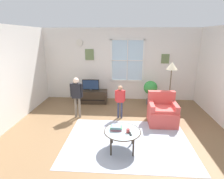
{
  "coord_description": "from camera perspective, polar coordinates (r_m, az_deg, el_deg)",
  "views": [
    {
      "loc": [
        0.16,
        -3.99,
        2.39
      ],
      "look_at": [
        -0.17,
        0.95,
        0.92
      ],
      "focal_mm": 29.09,
      "sensor_mm": 36.0,
      "label": 1
    }
  ],
  "objects": [
    {
      "name": "ground_plane",
      "position": [
        4.66,
        1.3,
        -14.44
      ],
      "size": [
        6.32,
        6.2,
        0.02
      ],
      "primitive_type": "cube",
      "color": "brown"
    },
    {
      "name": "back_wall",
      "position": [
        6.94,
        2.5,
        7.87
      ],
      "size": [
        5.72,
        0.17,
        2.68
      ],
      "color": "silver",
      "rests_on": "ground_plane"
    },
    {
      "name": "area_rug",
      "position": [
        4.46,
        4.86,
        -15.88
      ],
      "size": [
        2.9,
        2.13,
        0.01
      ],
      "primitive_type": "cube",
      "color": "#999EAD",
      "rests_on": "ground_plane"
    },
    {
      "name": "tv_stand",
      "position": [
        6.75,
        -6.58,
        -2.18
      ],
      "size": [
        1.17,
        0.45,
        0.47
      ],
      "color": "#2D2319",
      "rests_on": "ground_plane"
    },
    {
      "name": "television",
      "position": [
        6.61,
        -6.72,
        1.5
      ],
      "size": [
        0.61,
        0.08,
        0.4
      ],
      "color": "#4C4C4C",
      "rests_on": "tv_stand"
    },
    {
      "name": "armchair",
      "position": [
        5.33,
        15.48,
        -6.9
      ],
      "size": [
        0.76,
        0.74,
        0.87
      ],
      "color": "#D14C47",
      "rests_on": "ground_plane"
    },
    {
      "name": "coffee_table",
      "position": [
        3.98,
        3.28,
        -13.21
      ],
      "size": [
        0.79,
        0.79,
        0.45
      ],
      "color": "#99B2B7",
      "rests_on": "ground_plane"
    },
    {
      "name": "book_stack",
      "position": [
        3.99,
        1.33,
        -11.9
      ],
      "size": [
        0.25,
        0.19,
        0.09
      ],
      "color": "#AC5666",
      "rests_on": "coffee_table"
    },
    {
      "name": "cup",
      "position": [
        3.9,
        5.03,
        -12.76
      ],
      "size": [
        0.07,
        0.07,
        0.09
      ],
      "primitive_type": "cylinder",
      "color": "#BF3F3F",
      "rests_on": "coffee_table"
    },
    {
      "name": "remote_near_books",
      "position": [
        4.12,
        2.01,
        -11.5
      ],
      "size": [
        0.09,
        0.15,
        0.02
      ],
      "primitive_type": "cube",
      "rotation": [
        0.0,
        0.0,
        0.35
      ],
      "color": "black",
      "rests_on": "coffee_table"
    },
    {
      "name": "remote_near_cup",
      "position": [
        3.86,
        5.69,
        -13.6
      ],
      "size": [
        0.07,
        0.15,
        0.02
      ],
      "primitive_type": "cube",
      "rotation": [
        0.0,
        0.0,
        0.23
      ],
      "color": "black",
      "rests_on": "coffee_table"
    },
    {
      "name": "person_red_shirt",
      "position": [
        5.33,
        2.55,
        -2.71
      ],
      "size": [
        0.3,
        0.14,
        1.01
      ],
      "color": "#333851",
      "rests_on": "ground_plane"
    },
    {
      "name": "person_black_shirt",
      "position": [
        5.42,
        -11.04,
        -1.1
      ],
      "size": [
        0.37,
        0.17,
        1.24
      ],
      "color": "#726656",
      "rests_on": "ground_plane"
    },
    {
      "name": "potted_plant_by_window",
      "position": [
        6.59,
        11.99,
        0.2
      ],
      "size": [
        0.48,
        0.48,
        0.87
      ],
      "color": "#4C565B",
      "rests_on": "ground_plane"
    },
    {
      "name": "floor_lamp",
      "position": [
        5.61,
        18.2,
        5.45
      ],
      "size": [
        0.32,
        0.32,
        1.66
      ],
      "color": "black",
      "rests_on": "ground_plane"
    }
  ]
}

